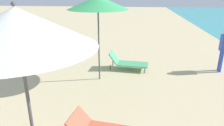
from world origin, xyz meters
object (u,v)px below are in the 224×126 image
Objects in this scene: umbrella_farthest at (98,3)px; umbrella_second at (17,28)px; lounger_farthest_shoreside at (127,62)px; person_walking_near at (223,46)px.

umbrella_second is at bearing -94.37° from umbrella_farthest.
person_walking_near is (3.54, 0.17, 0.70)m from lounger_farthest_shoreside.
lounger_farthest_shoreside is 0.94× the size of person_walking_near.
person_walking_near is at bearing 48.34° from umbrella_second.
umbrella_second is 1.74× the size of person_walking_near.
lounger_farthest_shoreside is (1.24, 5.21, -2.24)m from umbrella_second.
person_walking_near is (4.78, 5.37, -1.53)m from umbrella_second.
umbrella_farthest is at bearing 85.63° from umbrella_second.
umbrella_second is 1.84× the size of lounger_farthest_shoreside.
umbrella_second reaches higher than lounger_farthest_shoreside.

